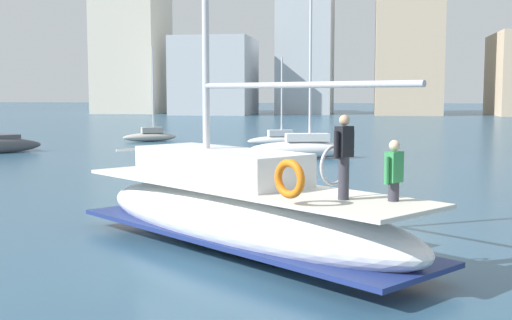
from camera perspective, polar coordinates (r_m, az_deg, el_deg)
ground_plane at (r=15.94m, az=5.87°, el=-6.74°), size 400.00×400.00×0.00m
main_sailboat at (r=14.59m, az=-1.48°, el=-4.27°), size 9.03×7.83×12.24m
moored_sloop_near at (r=34.91m, az=4.00°, el=1.14°), size 5.78×2.69×9.19m
moored_sloop_far at (r=47.46m, az=-9.04°, el=2.13°), size 3.71×2.60×6.59m
moored_cutter_right at (r=43.06m, az=1.87°, el=1.81°), size 3.98×2.28×5.68m
waterfront_buildings at (r=106.62m, az=6.66°, el=9.71°), size 86.22×18.74×27.52m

